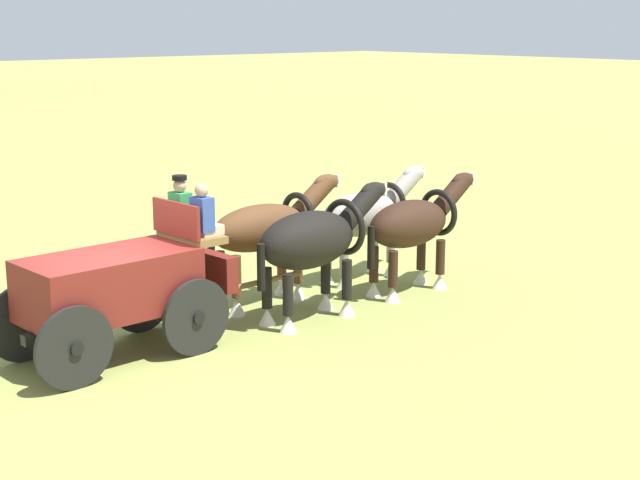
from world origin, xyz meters
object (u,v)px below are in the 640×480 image
(draft_horse_rear_off, at_px, (313,242))
(draft_horse_lead_near, at_px, (365,216))
(show_wagon, at_px, (119,284))
(draft_horse_lead_off, at_px, (414,225))
(draft_horse_rear_near, at_px, (266,230))

(draft_horse_rear_off, bearing_deg, draft_horse_lead_near, 28.53)
(show_wagon, bearing_deg, draft_horse_rear_off, -8.48)
(show_wagon, xyz_separation_m, draft_horse_rear_off, (3.49, -0.52, 0.24))
(draft_horse_rear_off, xyz_separation_m, draft_horse_lead_off, (2.61, 0.10, -0.09))
(draft_horse_rear_near, height_order, draft_horse_lead_near, draft_horse_rear_near)
(draft_horse_rear_near, xyz_separation_m, draft_horse_lead_off, (2.64, -1.20, -0.08))
(show_wagon, xyz_separation_m, draft_horse_rear_near, (3.46, 0.78, 0.23))
(draft_horse_rear_off, distance_m, draft_horse_lead_off, 2.62)
(draft_horse_rear_near, distance_m, draft_horse_lead_near, 2.60)
(draft_horse_rear_near, relative_size, draft_horse_lead_near, 1.05)
(draft_horse_rear_near, bearing_deg, draft_horse_rear_off, -88.90)
(draft_horse_rear_off, distance_m, draft_horse_lead_near, 2.93)
(draft_horse_rear_near, relative_size, draft_horse_rear_off, 1.03)
(draft_horse_rear_near, height_order, draft_horse_lead_off, draft_horse_rear_near)
(draft_horse_rear_near, relative_size, draft_horse_lead_off, 1.05)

